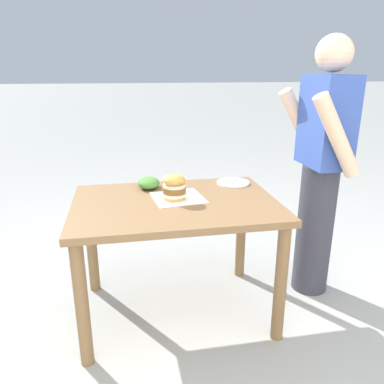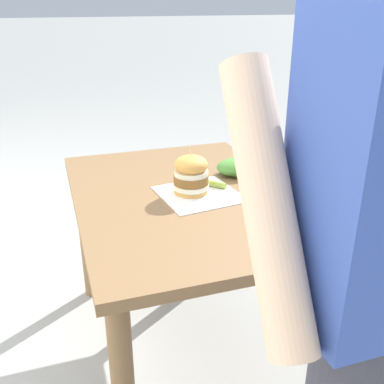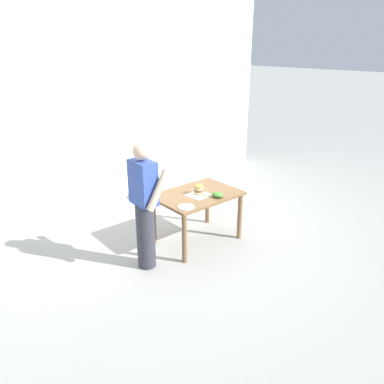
% 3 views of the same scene
% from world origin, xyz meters
% --- Properties ---
extents(ground_plane, '(80.00, 80.00, 0.00)m').
position_xyz_m(ground_plane, '(0.00, 0.00, 0.00)').
color(ground_plane, '#9E9E99').
extents(patio_table, '(0.84, 1.19, 0.76)m').
position_xyz_m(patio_table, '(0.00, 0.00, 0.64)').
color(patio_table, brown).
rests_on(patio_table, ground).
extents(serving_paper, '(0.33, 0.33, 0.00)m').
position_xyz_m(serving_paper, '(-0.05, 0.02, 0.76)').
color(serving_paper, white).
rests_on(serving_paper, patio_table).
extents(sandwich, '(0.14, 0.14, 0.19)m').
position_xyz_m(sandwich, '(-0.03, 0.00, 0.83)').
color(sandwich, gold).
rests_on(sandwich, serving_paper).
extents(pickle_spear, '(0.07, 0.07, 0.02)m').
position_xyz_m(pickle_spear, '(-0.14, -0.02, 0.77)').
color(pickle_spear, '#8EA83D').
rests_on(pickle_spear, serving_paper).
extents(side_plate_with_forks, '(0.22, 0.22, 0.02)m').
position_xyz_m(side_plate_with_forks, '(-0.28, 0.44, 0.76)').
color(side_plate_with_forks, white).
rests_on(side_plate_with_forks, patio_table).
extents(side_salad, '(0.18, 0.14, 0.07)m').
position_xyz_m(side_salad, '(-0.28, -0.13, 0.79)').
color(side_salad, '#477F33').
rests_on(side_salad, patio_table).
extents(diner_across_table, '(0.55, 0.35, 1.69)m').
position_xyz_m(diner_across_table, '(-0.10, 0.97, 0.88)').
color(diner_across_table, '#33333D').
rests_on(diner_across_table, ground).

